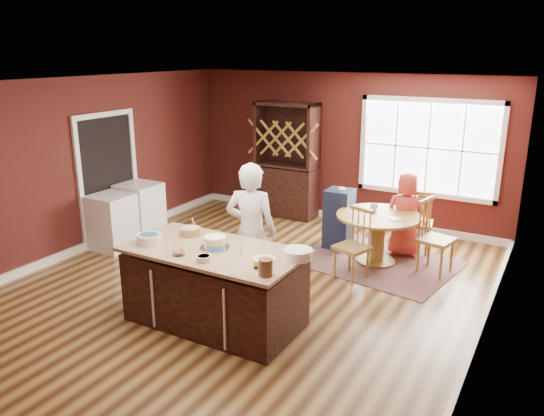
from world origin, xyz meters
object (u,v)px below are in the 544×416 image
Objects in this scene: toddler at (341,198)px; chair_north at (418,220)px; baker at (251,232)px; seated_woman at (406,214)px; layer_cake at (215,242)px; chair_south at (352,244)px; chair_east at (437,237)px; hutch at (287,160)px; dryer at (140,210)px; washer at (112,222)px; kitchen_island at (215,288)px; dining_table at (378,229)px; high_chair at (339,217)px.

chair_north is at bearing 18.21° from toddler.
seated_woman is (1.30, 2.42, -0.23)m from baker.
chair_north is at bearing 66.93° from layer_cake.
baker is 1.53m from chair_south.
seated_woman is (0.39, 1.25, 0.15)m from chair_south.
chair_east is 1.08× the size of chair_south.
chair_east is 1.25m from chair_south.
hutch is 2.86m from dryer.
seated_woman reaches higher than dryer.
hutch is at bearing 61.58° from washer.
seated_woman is at bearing 67.59° from layer_cake.
chair_south is at bearing -60.04° from toddler.
seated_woman is 1.42× the size of dryer.
kitchen_island is 3.33m from chair_east.
kitchen_island is 0.55m from layer_cake.
layer_cake is 3.41m from dryer.
chair_north is at bearing 88.29° from chair_south.
washer is (-3.77, -0.78, -0.06)m from chair_south.
kitchen_island is 2.31× the size of washer.
kitchen_island is at bearing 73.49° from baker.
kitchen_island is at bearing -91.91° from layer_cake.
hutch is (-2.70, 0.70, 0.55)m from chair_north.
high_chair is at bearing 157.75° from dining_table.
washer is at bearing -158.75° from dining_table.
baker is 1.77× the size of high_chair.
washer is at bearing -150.99° from high_chair.
toddler is (-0.75, 0.35, 0.28)m from dining_table.
chair_south is 1.29m from toddler.
hutch is at bearing 107.06° from layer_cake.
hutch is (-1.55, 1.08, 0.27)m from toddler.
dining_table is 0.83m from chair_north.
chair_north reaches higher than dryer.
kitchen_island is 1.15× the size of baker.
chair_north is at bearing -14.48° from hutch.
toddler is at bearing 21.28° from dryer.
hutch is at bearing -24.26° from chair_north.
high_chair is at bearing -112.52° from baker.
chair_south reaches higher than kitchen_island.
seated_woman is 1.31× the size of high_chair.
hutch is (-2.57, 0.92, 0.42)m from seated_woman.
seated_woman is (1.31, 3.21, 0.22)m from kitchen_island.
chair_south reaches higher than washer.
kitchen_island is at bearing -73.07° from hutch.
washer is (-4.16, -2.02, -0.21)m from seated_woman.
baker reaches higher than dining_table.
layer_cake is 4.28m from hutch.
dining_table is 0.81m from high_chair.
toddler is at bearing -112.46° from baker.
toddler is (0.30, 3.05, 0.37)m from kitchen_island.
kitchen_island is 3.72m from chair_north.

